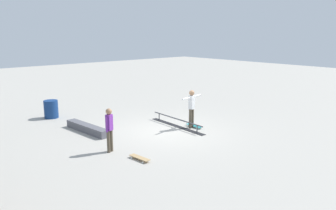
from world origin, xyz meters
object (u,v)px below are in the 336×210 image
(grind_rail, at_px, (177,123))
(trash_bin, at_px, (51,109))
(loose_skateboard_natural, at_px, (140,158))
(bystander_purple_shirt, at_px, (109,128))
(skater_main, at_px, (192,106))
(skate_ledge, at_px, (87,128))
(skateboard_main, at_px, (194,126))

(grind_rail, distance_m, trash_bin, 6.00)
(trash_bin, bearing_deg, loose_skateboard_natural, 179.20)
(trash_bin, bearing_deg, bystander_purple_shirt, 176.09)
(skater_main, xyz_separation_m, bystander_purple_shirt, (-0.23, 4.08, -0.09))
(skate_ledge, bearing_deg, skater_main, -123.53)
(skate_ledge, bearing_deg, bystander_purple_shirt, 168.18)
(skate_ledge, distance_m, loose_skateboard_natural, 3.83)
(bystander_purple_shirt, bearing_deg, trash_bin, -114.51)
(bystander_purple_shirt, height_order, trash_bin, bystander_purple_shirt)
(grind_rail, bearing_deg, skateboard_main, -140.10)
(grind_rail, xyz_separation_m, loose_skateboard_natural, (-2.04, 3.49, -0.08))
(grind_rail, xyz_separation_m, trash_bin, (4.94, 3.39, 0.26))
(skateboard_main, bearing_deg, loose_skateboard_natural, 110.87)
(grind_rail, relative_size, trash_bin, 3.99)
(grind_rail, xyz_separation_m, skater_main, (-0.56, -0.30, 0.78))
(grind_rail, relative_size, bystander_purple_shirt, 2.22)
(loose_skateboard_natural, relative_size, trash_bin, 0.99)
(skate_ledge, xyz_separation_m, skater_main, (-2.35, -3.54, 0.78))
(skate_ledge, distance_m, bystander_purple_shirt, 2.72)
(bystander_purple_shirt, height_order, loose_skateboard_natural, bystander_purple_shirt)
(skate_ledge, height_order, trash_bin, trash_bin)
(skate_ledge, distance_m, skater_main, 4.32)
(skateboard_main, bearing_deg, bystander_purple_shirt, 93.37)
(skate_ledge, bearing_deg, loose_skateboard_natural, 176.33)
(skateboard_main, distance_m, bystander_purple_shirt, 4.29)
(skate_ledge, bearing_deg, grind_rail, -118.86)
(skate_ledge, xyz_separation_m, bystander_purple_shirt, (-2.58, 0.54, 0.69))
(grind_rail, height_order, bystander_purple_shirt, bystander_purple_shirt)
(skater_main, xyz_separation_m, loose_skateboard_natural, (-1.48, 3.79, -0.85))
(loose_skateboard_natural, xyz_separation_m, trash_bin, (6.98, -0.10, 0.34))
(loose_skateboard_natural, height_order, trash_bin, trash_bin)
(skate_ledge, relative_size, skateboard_main, 3.14)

